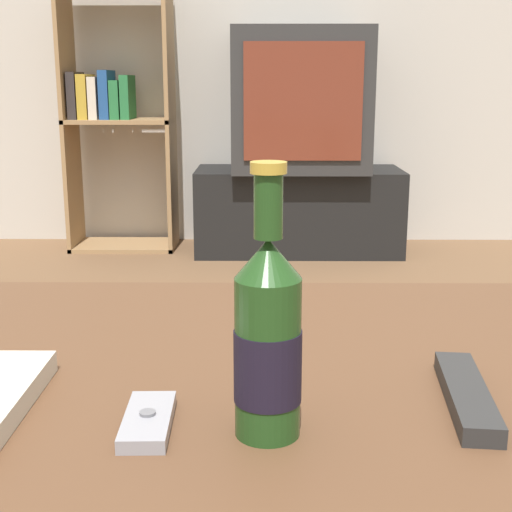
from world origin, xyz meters
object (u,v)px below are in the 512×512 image
beer_bottle (268,340)px  cell_phone (148,421)px  remote_control (467,395)px  tv_stand (298,210)px  bookshelf (114,113)px  television (300,100)px

beer_bottle → cell_phone: size_ratio=2.40×
beer_bottle → remote_control: 0.23m
tv_stand → cell_phone: size_ratio=9.30×
cell_phone → bookshelf: bearing=100.5°
television → remote_control: size_ratio=3.40×
bookshelf → beer_bottle: bearing=-76.0°
beer_bottle → cell_phone: 0.14m
bookshelf → television: bearing=-4.8°
tv_stand → beer_bottle: size_ratio=3.88×
bookshelf → cell_phone: bookshelf is taller
bookshelf → remote_control: bookshelf is taller
bookshelf → remote_control: (0.94, -2.86, -0.17)m
tv_stand → remote_control: (0.03, -2.79, 0.30)m
television → remote_control: television is taller
cell_phone → remote_control: remote_control is taller
bookshelf → remote_control: bearing=-71.9°
tv_stand → bookshelf: bearing=175.4°
beer_bottle → remote_control: beer_bottle is taller
tv_stand → remote_control: bearing=-89.3°
television → beer_bottle: 2.86m
bookshelf → cell_phone: (0.62, -2.91, -0.17)m
tv_stand → beer_bottle: beer_bottle is taller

